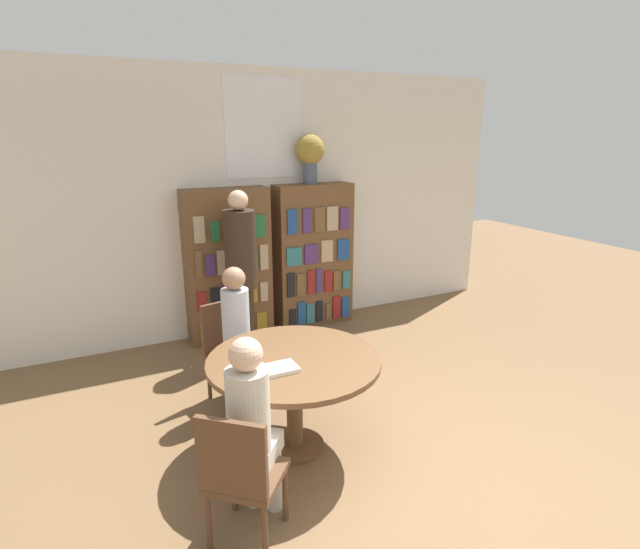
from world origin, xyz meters
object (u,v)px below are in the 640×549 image
bookshelf_left (228,266)px  reading_table (294,373)px  flower_vase (310,153)px  seated_reader_right (252,422)px  seated_reader_left (239,331)px  librarian_standing (241,256)px  bookshelf_right (313,256)px  chair_near_camera (241,473)px  chair_left_side (230,347)px

bookshelf_left → reading_table: size_ratio=1.37×
flower_vase → seated_reader_right: (-1.73, -2.89, -1.37)m
seated_reader_left → seated_reader_right: size_ratio=1.00×
seated_reader_right → librarian_standing: 2.51m
seated_reader_left → bookshelf_right: bearing=-145.7°
bookshelf_right → reading_table: bookshelf_right is taller
flower_vase → librarian_standing: size_ratio=0.32×
chair_near_camera → seated_reader_right: size_ratio=0.71×
bookshelf_left → chair_left_side: bookshelf_left is taller
reading_table → seated_reader_right: (-0.52, -0.59, 0.08)m
bookshelf_right → seated_reader_right: bookshelf_right is taller
chair_left_side → seated_reader_left: (0.04, -0.18, 0.21)m
bookshelf_left → seated_reader_right: bookshelf_left is taller
bookshelf_left → flower_vase: flower_vase is taller
flower_vase → seated_reader_left: 2.48m
chair_near_camera → seated_reader_left: bearing=113.9°
flower_vase → chair_near_camera: size_ratio=0.63×
chair_near_camera → librarian_standing: size_ratio=0.50×
reading_table → bookshelf_left: bearing=85.5°
bookshelf_left → flower_vase: 1.59m
reading_table → seated_reader_right: size_ratio=1.01×
bookshelf_left → chair_near_camera: bearing=-105.2°
reading_table → seated_reader_left: size_ratio=1.01×
reading_table → seated_reader_right: bearing=-131.2°
reading_table → chair_left_side: (-0.21, 0.94, -0.14)m
bookshelf_left → librarian_standing: size_ratio=0.98×
bookshelf_right → chair_left_side: size_ratio=1.95×
librarian_standing → seated_reader_right: bearing=-106.3°
bookshelf_right → seated_reader_right: 3.38m
reading_table → librarian_standing: size_ratio=0.72×
reading_table → chair_near_camera: 0.98m
seated_reader_left → librarian_standing: size_ratio=0.71×
chair_near_camera → flower_vase: bearing=99.8°
bookshelf_right → reading_table: size_ratio=1.37×
bookshelf_right → seated_reader_right: bearing=-121.5°
chair_left_side → librarian_standing: librarian_standing is taller
bookshelf_left → seated_reader_left: bearing=-103.1°
seated_reader_right → seated_reader_left: bearing=117.0°
bookshelf_right → seated_reader_left: 2.09m
seated_reader_right → chair_left_side: bearing=120.0°
flower_vase → seated_reader_left: (-1.38, -1.53, -1.37)m
flower_vase → reading_table: size_ratio=0.44×
seated_reader_left → reading_table: bearing=90.0°
flower_vase → chair_left_side: 2.52m
flower_vase → chair_left_side: (-1.42, -1.35, -1.58)m
bookshelf_right → bookshelf_left: bearing=180.0°
bookshelf_right → chair_near_camera: size_ratio=1.95×
bookshelf_right → flower_vase: 1.22m
seated_reader_right → chair_near_camera: bearing=-90.0°
chair_left_side → librarian_standing: 1.11m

